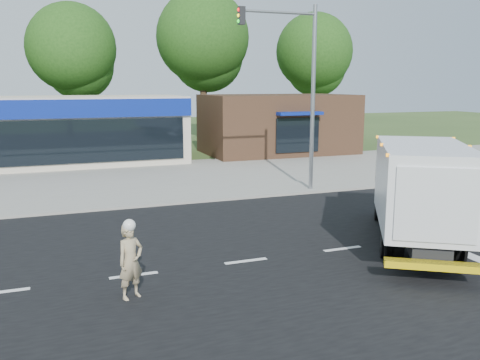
{
  "coord_description": "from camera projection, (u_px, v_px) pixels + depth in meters",
  "views": [
    {
      "loc": [
        -7.66,
        -12.18,
        4.71
      ],
      "look_at": [
        -2.16,
        2.74,
        1.7
      ],
      "focal_mm": 38.0,
      "sensor_mm": 36.0,
      "label": 1
    }
  ],
  "objects": [
    {
      "name": "sidewalk",
      "position": [
        243.0,
        192.0,
        22.25
      ],
      "size": [
        60.0,
        2.4,
        0.12
      ],
      "primitive_type": "cube",
      "color": "gray",
      "rests_on": "ground"
    },
    {
      "name": "ground",
      "position": [
        342.0,
        249.0,
        14.71
      ],
      "size": [
        120.0,
        120.0,
        0.0
      ],
      "primitive_type": "plane",
      "color": "#385123",
      "rests_on": "ground"
    },
    {
      "name": "ems_box_truck",
      "position": [
        418.0,
        186.0,
        14.86
      ],
      "size": [
        5.51,
        7.05,
        3.09
      ],
      "rotation": [
        0.0,
        0.0,
        1.01
      ],
      "color": "black",
      "rests_on": "ground"
    },
    {
      "name": "road_asphalt",
      "position": [
        342.0,
        249.0,
        14.7
      ],
      "size": [
        60.0,
        14.0,
        0.02
      ],
      "primitive_type": "cube",
      "color": "black",
      "rests_on": "ground"
    },
    {
      "name": "lane_markings",
      "position": [
        411.0,
        258.0,
        13.92
      ],
      "size": [
        55.2,
        7.0,
        0.01
      ],
      "color": "silver",
      "rests_on": "road_asphalt"
    },
    {
      "name": "brown_storefront",
      "position": [
        278.0,
        124.0,
        35.13
      ],
      "size": [
        10.0,
        6.7,
        4.0
      ],
      "color": "#382316",
      "rests_on": "ground"
    },
    {
      "name": "traffic_signal_pole",
      "position": [
        300.0,
        79.0,
        21.6
      ],
      "size": [
        3.51,
        0.25,
        8.0
      ],
      "color": "gray",
      "rests_on": "ground"
    },
    {
      "name": "retail_strip_mall",
      "position": [
        29.0,
        131.0,
        29.64
      ],
      "size": [
        18.0,
        6.2,
        4.0
      ],
      "color": "beige",
      "rests_on": "ground"
    },
    {
      "name": "parking_apron",
      "position": [
        206.0,
        172.0,
        27.61
      ],
      "size": [
        60.0,
        9.0,
        0.02
      ],
      "primitive_type": "cube",
      "color": "gray",
      "rests_on": "ground"
    },
    {
      "name": "emergency_worker",
      "position": [
        131.0,
        260.0,
        11.2
      ],
      "size": [
        0.74,
        0.65,
        1.82
      ],
      "rotation": [
        0.0,
        0.0,
        0.46
      ],
      "color": "tan",
      "rests_on": "ground"
    },
    {
      "name": "background_trees",
      "position": [
        142.0,
        49.0,
        39.01
      ],
      "size": [
        36.77,
        7.39,
        12.1
      ],
      "color": "#332114",
      "rests_on": "ground"
    }
  ]
}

